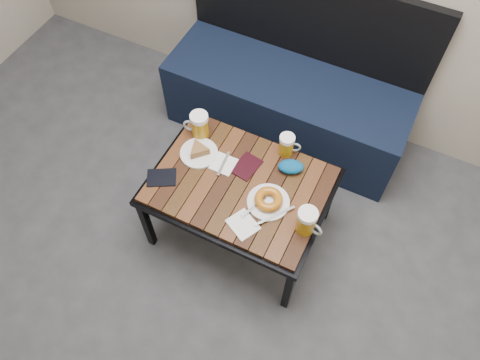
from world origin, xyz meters
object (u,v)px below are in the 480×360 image
at_px(passport_navy, 162,178).
at_px(beer_mug_centre, 287,145).
at_px(passport_burgundy, 247,166).
at_px(beer_mug_right, 307,221).
at_px(bench, 289,98).
at_px(beer_mug_left, 199,125).
at_px(plate_bagel, 268,201).
at_px(plate_pie, 199,151).
at_px(knit_pouch, 291,167).
at_px(cafe_table, 240,188).

bearing_deg(passport_navy, beer_mug_centre, 101.30).
distance_m(passport_navy, passport_burgundy, 0.41).
relative_size(beer_mug_right, passport_burgundy, 0.99).
height_order(bench, beer_mug_right, bench).
relative_size(beer_mug_left, passport_burgundy, 1.01).
bearing_deg(beer_mug_left, plate_bagel, 139.57).
bearing_deg(beer_mug_left, plate_pie, 99.90).
relative_size(beer_mug_right, knit_pouch, 1.16).
bearing_deg(passport_burgundy, knit_pouch, 30.44).
height_order(plate_pie, plate_bagel, plate_bagel).
xyz_separation_m(bench, knit_pouch, (0.24, -0.60, 0.23)).
bearing_deg(passport_navy, plate_pie, 126.55).
xyz_separation_m(cafe_table, passport_burgundy, (-0.01, 0.10, 0.05)).
bearing_deg(passport_burgundy, beer_mug_left, 174.74).
height_order(bench, cafe_table, bench).
distance_m(cafe_table, passport_navy, 0.38).
height_order(beer_mug_right, passport_navy, beer_mug_right).
height_order(plate_pie, passport_navy, plate_pie).
height_order(bench, passport_burgundy, bench).
relative_size(bench, plate_bagel, 5.84).
relative_size(beer_mug_centre, plate_pie, 0.64).
distance_m(cafe_table, beer_mug_right, 0.39).
bearing_deg(passport_navy, beer_mug_right, 65.10).
bearing_deg(plate_bagel, passport_burgundy, 142.01).
xyz_separation_m(bench, beer_mug_left, (-0.25, -0.60, 0.27)).
bearing_deg(beer_mug_left, passport_navy, 66.91).
relative_size(cafe_table, beer_mug_right, 5.95).
relative_size(passport_navy, knit_pouch, 1.12).
bearing_deg(plate_bagel, beer_mug_left, 155.74).
xyz_separation_m(beer_mug_right, plate_bagel, (-0.20, 0.05, -0.05)).
xyz_separation_m(plate_pie, passport_navy, (-0.09, -0.20, -0.02)).
bearing_deg(knit_pouch, beer_mug_left, -179.77).
xyz_separation_m(cafe_table, knit_pouch, (0.18, 0.17, 0.07)).
xyz_separation_m(plate_pie, passport_burgundy, (0.24, 0.03, -0.02)).
distance_m(passport_burgundy, knit_pouch, 0.21).
bearing_deg(passport_burgundy, beer_mug_right, -17.09).
distance_m(plate_bagel, passport_burgundy, 0.22).
distance_m(plate_pie, knit_pouch, 0.45).
xyz_separation_m(bench, passport_burgundy, (0.05, -0.67, 0.20)).
height_order(passport_burgundy, knit_pouch, knit_pouch).
relative_size(plate_pie, passport_navy, 1.35).
height_order(passport_navy, knit_pouch, knit_pouch).
xyz_separation_m(passport_navy, knit_pouch, (0.53, 0.31, 0.02)).
bearing_deg(plate_pie, beer_mug_centre, 27.59).
xyz_separation_m(bench, cafe_table, (0.06, -0.77, 0.16)).
height_order(bench, knit_pouch, bench).
bearing_deg(passport_burgundy, beer_mug_centre, 59.17).
bearing_deg(passport_burgundy, bench, 103.04).
relative_size(cafe_table, beer_mug_centre, 7.06).
distance_m(bench, passport_navy, 0.97).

